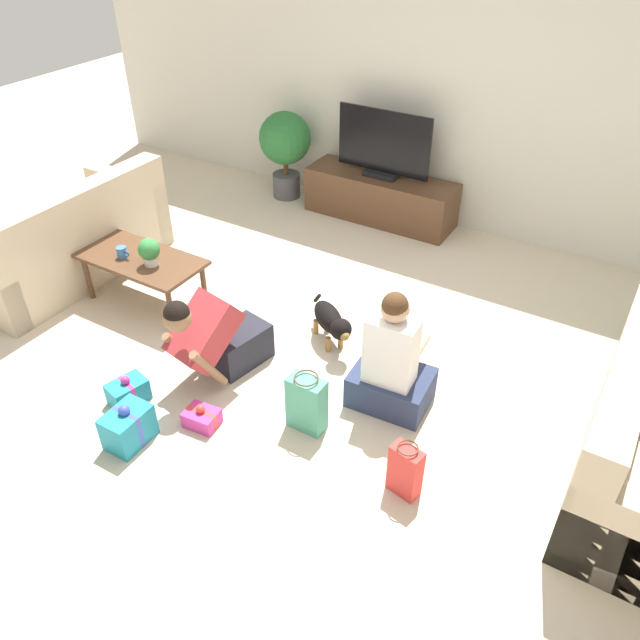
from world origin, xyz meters
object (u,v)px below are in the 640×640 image
(person_sitting, at_px, (392,367))
(gift_bag_b, at_px, (405,470))
(coffee_table, at_px, (142,263))
(tv, at_px, (383,148))
(sofa_left, at_px, (65,242))
(tabletop_plant, at_px, (149,251))
(gift_box_a, at_px, (202,418))
(dog, at_px, (331,321))
(gift_box_c, at_px, (128,427))
(mug, at_px, (122,252))
(gift_box_b, at_px, (128,392))
(gift_bag_a, at_px, (307,403))
(potted_plant_back_left, at_px, (285,144))
(person_kneeling, at_px, (216,337))
(tv_console, at_px, (380,197))

(person_sitting, relative_size, gift_bag_b, 2.48)
(coffee_table, bearing_deg, tv, 67.98)
(sofa_left, xyz_separation_m, tabletop_plant, (1.07, -0.03, 0.24))
(gift_box_a, height_order, tabletop_plant, tabletop_plant)
(coffee_table, height_order, dog, coffee_table)
(gift_box_c, relative_size, mug, 2.56)
(gift_box_b, distance_m, gift_bag_a, 1.25)
(gift_box_b, xyz_separation_m, mug, (-0.86, 0.89, 0.39))
(person_sitting, relative_size, mug, 7.63)
(potted_plant_back_left, relative_size, gift_box_c, 3.02)
(gift_box_a, relative_size, gift_bag_b, 0.63)
(gift_box_c, bearing_deg, mug, 134.58)
(sofa_left, distance_m, mug, 0.81)
(coffee_table, height_order, gift_bag_b, coffee_table)
(person_kneeling, height_order, tabletop_plant, person_kneeling)
(coffee_table, distance_m, tv, 2.59)
(tv, xyz_separation_m, person_kneeling, (0.13, -2.78, -0.42))
(gift_bag_a, bearing_deg, mug, 167.13)
(gift_box_a, height_order, gift_box_c, gift_box_c)
(dog, height_order, gift_box_b, dog)
(gift_box_b, bearing_deg, dog, 55.26)
(sofa_left, relative_size, mug, 14.97)
(tv_console, distance_m, dog, 2.18)
(coffee_table, relative_size, gift_bag_a, 2.44)
(coffee_table, distance_m, dog, 1.63)
(gift_bag_a, xyz_separation_m, gift_bag_b, (0.76, -0.15, -0.03))
(coffee_table, bearing_deg, sofa_left, -179.52)
(dog, bearing_deg, gift_box_b, -178.41)
(person_sitting, bearing_deg, gift_bag_b, 118.50)
(gift_box_c, xyz_separation_m, gift_bag_b, (1.65, 0.54, 0.05))
(dog, relative_size, gift_box_a, 2.15)
(tv, height_order, potted_plant_back_left, tv)
(tv, distance_m, person_sitting, 2.79)
(dog, relative_size, mug, 4.16)
(person_sitting, distance_m, gift_box_c, 1.72)
(coffee_table, distance_m, mug, 0.17)
(gift_box_c, bearing_deg, gift_box_b, 136.47)
(gift_bag_b, bearing_deg, gift_box_b, -171.86)
(tv, relative_size, tabletop_plant, 4.34)
(person_sitting, relative_size, gift_box_b, 3.18)
(tv, relative_size, mug, 8.07)
(tv_console, relative_size, gift_bag_b, 4.15)
(person_sitting, relative_size, tabletop_plant, 4.10)
(gift_box_c, bearing_deg, person_kneeling, 84.48)
(sofa_left, height_order, gift_box_b, sofa_left)
(dog, distance_m, gift_bag_b, 1.44)
(coffee_table, bearing_deg, mug, -151.87)
(sofa_left, distance_m, coffee_table, 0.92)
(tv, bearing_deg, tv_console, 0.00)
(dog, bearing_deg, tv_console, 53.38)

